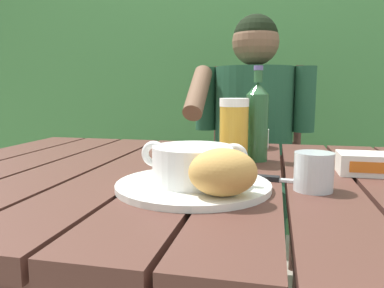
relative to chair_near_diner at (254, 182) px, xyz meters
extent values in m
cube|color=#4C2D24|center=(-0.54, -0.92, 0.23)|extent=(0.14, 0.96, 0.04)
cube|color=#4C2D24|center=(-0.40, -0.92, 0.23)|extent=(0.14, 0.96, 0.04)
cube|color=#4C2D24|center=(-0.25, -0.92, 0.23)|extent=(0.14, 0.96, 0.04)
cube|color=#4C2D24|center=(-0.11, -0.92, 0.23)|extent=(0.14, 0.96, 0.04)
cube|color=#4C2D24|center=(0.04, -0.92, 0.23)|extent=(0.14, 0.96, 0.04)
cube|color=#4C2D24|center=(0.18, -0.92, 0.23)|extent=(0.14, 0.96, 0.04)
cube|color=#4C2D24|center=(-0.11, -0.47, 0.17)|extent=(1.26, 0.03, 0.08)
cube|color=#4C2D24|center=(-0.72, -0.48, -0.13)|extent=(0.06, 0.06, 0.69)
cube|color=#407B40|center=(-0.11, 0.90, 0.49)|extent=(3.59, 0.60, 1.94)
cylinder|color=#4C3823|center=(0.76, 1.05, 0.61)|extent=(0.10, 0.10, 2.17)
cylinder|color=#4C3823|center=(-1.07, 1.05, 0.18)|extent=(0.10, 0.10, 1.33)
sphere|color=#407B40|center=(-1.07, 1.05, 1.10)|extent=(0.84, 0.84, 0.84)
cylinder|color=#462A22|center=(0.20, -0.25, -0.26)|extent=(0.04, 0.04, 0.43)
cylinder|color=#462A22|center=(-0.20, -0.25, -0.26)|extent=(0.04, 0.04, 0.43)
cylinder|color=#462A22|center=(0.20, 0.13, -0.26)|extent=(0.04, 0.04, 0.43)
cylinder|color=#462A22|center=(-0.20, 0.13, -0.26)|extent=(0.04, 0.04, 0.43)
cube|color=#462A22|center=(0.00, -0.06, -0.04)|extent=(0.43, 0.42, 0.02)
cylinder|color=#462A22|center=(0.20, 0.13, 0.25)|extent=(0.04, 0.04, 0.59)
cylinder|color=#462A22|center=(-0.20, 0.13, 0.25)|extent=(0.04, 0.04, 0.59)
cube|color=#462A22|center=(0.00, 0.13, 0.16)|extent=(0.39, 0.02, 0.04)
cube|color=#462A22|center=(0.00, 0.13, 0.31)|extent=(0.39, 0.02, 0.04)
cube|color=#462A22|center=(0.00, 0.13, 0.46)|extent=(0.39, 0.02, 0.04)
cylinder|color=#204D33|center=(0.08, -0.36, -0.25)|extent=(0.11, 0.11, 0.45)
cylinder|color=#204D33|center=(0.09, -0.26, 0.03)|extent=(0.13, 0.40, 0.13)
cylinder|color=#204D33|center=(-0.08, -0.36, -0.25)|extent=(0.11, 0.11, 0.45)
cylinder|color=#204D33|center=(-0.08, -0.26, 0.03)|extent=(0.13, 0.40, 0.13)
cylinder|color=#204D33|center=(0.00, -0.16, 0.28)|extent=(0.32, 0.32, 0.49)
sphere|color=brown|center=(0.00, -0.16, 0.62)|extent=(0.19, 0.19, 0.19)
sphere|color=black|center=(0.00, -0.16, 0.64)|extent=(0.18, 0.18, 0.18)
cylinder|color=#204D33|center=(0.20, -0.18, 0.39)|extent=(0.08, 0.08, 0.26)
cylinder|color=#204D33|center=(-0.20, -0.18, 0.39)|extent=(0.08, 0.08, 0.26)
cylinder|color=brown|center=(-0.20, -0.34, 0.42)|extent=(0.07, 0.25, 0.21)
cylinder|color=white|center=(-0.06, -1.07, 0.25)|extent=(0.29, 0.29, 0.01)
cylinder|color=white|center=(-0.06, -1.07, 0.30)|extent=(0.15, 0.15, 0.07)
cylinder|color=#B15022|center=(-0.06, -1.07, 0.31)|extent=(0.13, 0.13, 0.01)
torus|color=white|center=(-0.14, -1.07, 0.31)|extent=(0.05, 0.01, 0.05)
torus|color=white|center=(0.02, -1.07, 0.31)|extent=(0.05, 0.01, 0.05)
ellipsoid|color=tan|center=(0.01, -1.15, 0.30)|extent=(0.13, 0.11, 0.08)
cylinder|color=gold|center=(-0.01, -0.81, 0.32)|extent=(0.07, 0.07, 0.14)
cylinder|color=white|center=(-0.01, -0.81, 0.40)|extent=(0.07, 0.07, 0.02)
cylinder|color=#2A572F|center=(0.04, -0.76, 0.34)|extent=(0.06, 0.06, 0.17)
cone|color=#2A572F|center=(0.04, -0.76, 0.44)|extent=(0.06, 0.06, 0.03)
cylinder|color=#2A572F|center=(0.04, -0.76, 0.47)|extent=(0.02, 0.02, 0.03)
cylinder|color=#5B5187|center=(0.04, -0.76, 0.49)|extent=(0.02, 0.02, 0.01)
cylinder|color=silver|center=(0.16, -1.04, 0.28)|extent=(0.07, 0.07, 0.07)
cube|color=white|center=(0.28, -0.87, 0.27)|extent=(0.11, 0.09, 0.05)
cube|color=orange|center=(0.28, -0.91, 0.27)|extent=(0.08, 0.00, 0.02)
cube|color=silver|center=(0.13, -0.99, 0.25)|extent=(0.13, 0.03, 0.00)
cube|color=black|center=(0.06, -0.98, 0.25)|extent=(0.07, 0.03, 0.01)
cylinder|color=white|center=(0.00, -0.54, 0.28)|extent=(0.14, 0.14, 0.06)
camera|label=1|loc=(0.09, -1.75, 0.44)|focal=35.33mm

